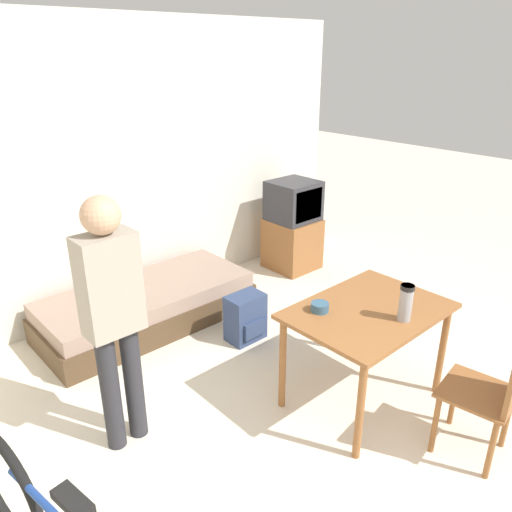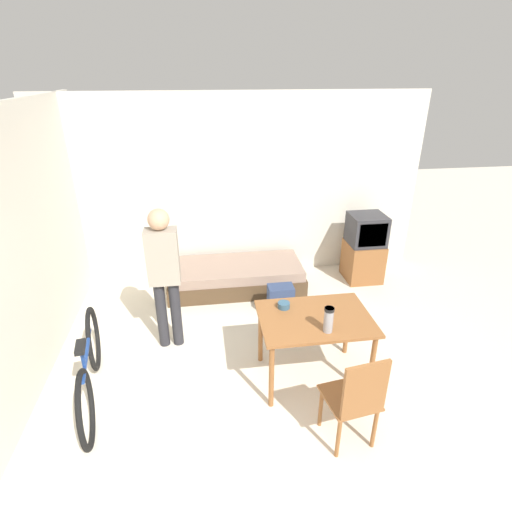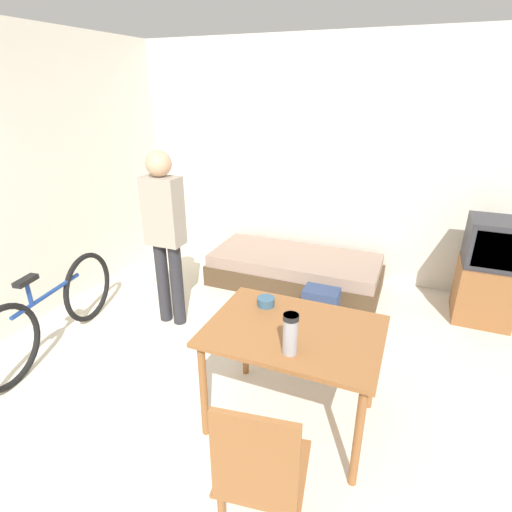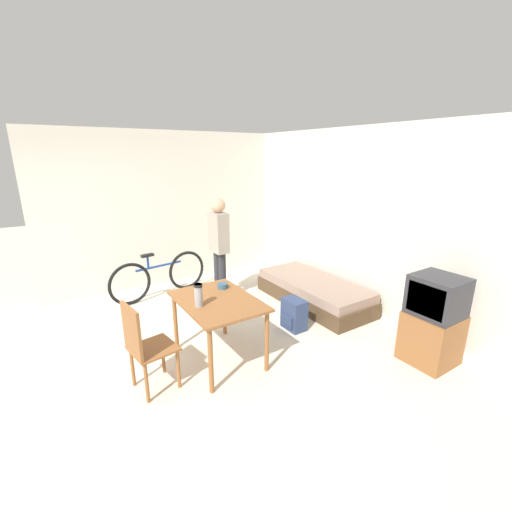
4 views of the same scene
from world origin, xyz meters
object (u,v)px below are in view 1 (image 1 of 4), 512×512
object	(u,v)px
daybed	(148,306)
tv	(293,227)
wooden_chair	(497,387)
mate_bowl	(320,307)
thermos_flask	(406,301)
backpack	(246,318)
dining_table	(368,321)
person_standing	(112,309)

from	to	relation	value
daybed	tv	world-z (taller)	tv
wooden_chair	mate_bowl	size ratio (longest dim) A/B	7.82
thermos_flask	backpack	size ratio (longest dim) A/B	0.59
backpack	wooden_chair	bearing A→B (deg)	-84.27
dining_table	thermos_flask	distance (m)	0.34
person_standing	tv	bearing A→B (deg)	23.54
thermos_flask	backpack	world-z (taller)	thermos_flask
backpack	thermos_flask	bearing A→B (deg)	-84.33
person_standing	wooden_chair	bearing A→B (deg)	-45.97
wooden_chair	mate_bowl	xyz separation A→B (m)	(-0.39, 1.08, 0.25)
thermos_flask	backpack	distance (m)	1.59
mate_bowl	backpack	bearing A→B (deg)	79.65
daybed	thermos_flask	distance (m)	2.43
tv	wooden_chair	size ratio (longest dim) A/B	1.08
daybed	mate_bowl	xyz separation A→B (m)	(0.33, -1.79, 0.59)
tv	thermos_flask	bearing A→B (deg)	-119.95
backpack	tv	bearing A→B (deg)	29.89
thermos_flask	daybed	bearing A→B (deg)	106.12
thermos_flask	wooden_chair	bearing A→B (deg)	-84.12
daybed	person_standing	size ratio (longest dim) A/B	1.17
tv	thermos_flask	distance (m)	2.64
mate_bowl	backpack	world-z (taller)	mate_bowl
person_standing	thermos_flask	bearing A→B (deg)	-33.79
wooden_chair	person_standing	distance (m)	2.34
dining_table	wooden_chair	size ratio (longest dim) A/B	1.15
tv	person_standing	size ratio (longest dim) A/B	0.62
person_standing	mate_bowl	bearing A→B (deg)	-25.43
dining_table	person_standing	bearing A→B (deg)	152.19
wooden_chair	thermos_flask	distance (m)	0.72
tv	person_standing	world-z (taller)	person_standing
tv	backpack	size ratio (longest dim) A/B	2.41
mate_bowl	backpack	xyz separation A→B (m)	(0.18, 0.98, -0.57)
daybed	person_standing	bearing A→B (deg)	-126.10
daybed	thermos_flask	bearing A→B (deg)	-73.88
daybed	tv	size ratio (longest dim) A/B	1.89
tv	backpack	xyz separation A→B (m)	(-1.44, -0.83, -0.29)
person_standing	dining_table	bearing A→B (deg)	-27.81
dining_table	mate_bowl	distance (m)	0.37
dining_table	person_standing	world-z (taller)	person_standing
backpack	dining_table	bearing A→B (deg)	-85.49
backpack	daybed	bearing A→B (deg)	121.96
daybed	thermos_flask	xyz separation A→B (m)	(0.65, -2.24, 0.70)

